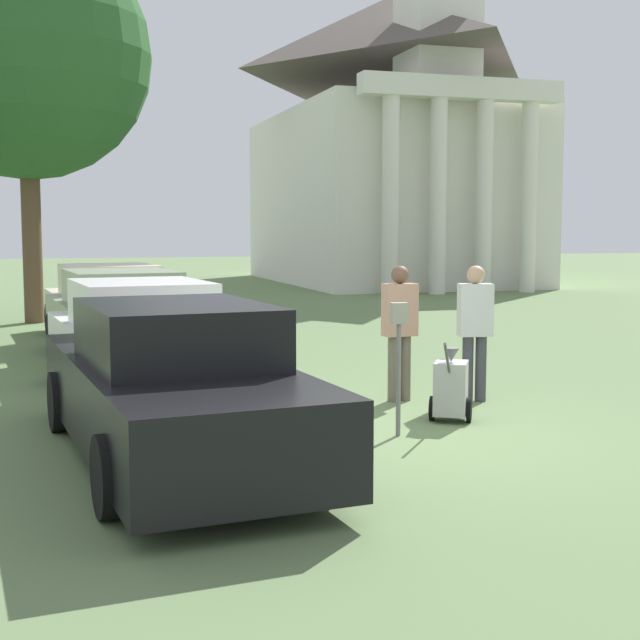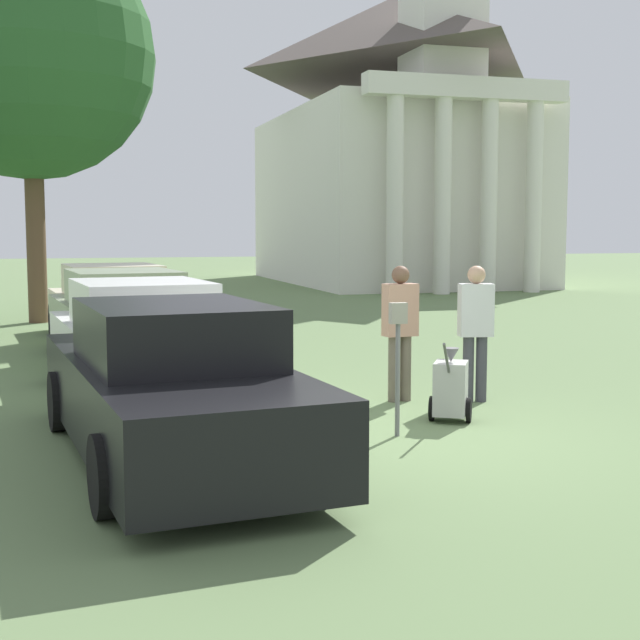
% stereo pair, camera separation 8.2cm
% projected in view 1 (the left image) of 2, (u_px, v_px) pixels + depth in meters
% --- Properties ---
extents(ground_plane, '(120.00, 120.00, 0.00)m').
position_uv_depth(ground_plane, '(390.00, 439.00, 9.31)').
color(ground_plane, '#607A4C').
extents(parked_car_black, '(2.30, 5.26, 1.50)m').
position_uv_depth(parked_car_black, '(172.00, 387.00, 8.42)').
color(parked_car_black, black).
rests_on(parked_car_black, ground_plane).
extents(parked_car_white, '(2.28, 4.87, 1.53)m').
position_uv_depth(parked_car_white, '(139.00, 344.00, 11.47)').
color(parked_car_white, silver).
rests_on(parked_car_white, ground_plane).
extents(parked_car_sage, '(2.35, 5.15, 1.52)m').
position_uv_depth(parked_car_sage, '(120.00, 320.00, 14.51)').
color(parked_car_sage, gray).
rests_on(parked_car_sage, ground_plane).
extents(parked_car_cream, '(2.42, 5.03, 1.49)m').
position_uv_depth(parked_car_cream, '(109.00, 306.00, 17.33)').
color(parked_car_cream, beige).
rests_on(parked_car_cream, ground_plane).
extents(parking_meter, '(0.18, 0.09, 1.42)m').
position_uv_depth(parking_meter, '(399.00, 344.00, 9.33)').
color(parking_meter, slate).
rests_on(parking_meter, ground_plane).
extents(person_worker, '(0.44, 0.26, 1.72)m').
position_uv_depth(person_worker, '(400.00, 324.00, 11.24)').
color(person_worker, '#665B4C').
rests_on(person_worker, ground_plane).
extents(person_supervisor, '(0.45, 0.30, 1.73)m').
position_uv_depth(person_supervisor, '(475.00, 324.00, 11.22)').
color(person_supervisor, '#3F3F47').
rests_on(person_supervisor, ground_plane).
extents(equipment_cart, '(0.68, 0.95, 1.00)m').
position_uv_depth(equipment_cart, '(451.00, 388.00, 10.11)').
color(equipment_cart, '#B2B2AD').
rests_on(equipment_cart, ground_plane).
extents(church, '(8.64, 14.00, 23.92)m').
position_uv_depth(church, '(390.00, 125.00, 35.71)').
color(church, silver).
rests_on(church, ground_plane).
extents(shade_tree, '(5.66, 5.66, 8.95)m').
position_uv_depth(shade_tree, '(26.00, 55.00, 20.15)').
color(shade_tree, brown).
rests_on(shade_tree, ground_plane).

